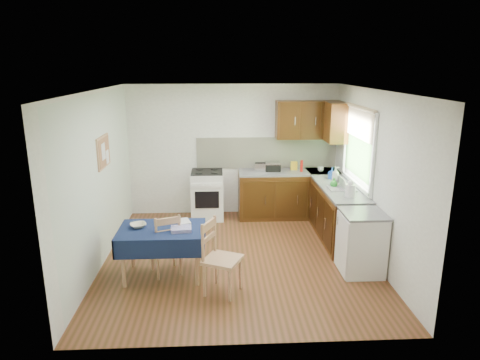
{
  "coord_description": "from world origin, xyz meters",
  "views": [
    {
      "loc": [
        -0.28,
        -5.98,
        2.84
      ],
      "look_at": [
        0.04,
        0.15,
        1.18
      ],
      "focal_mm": 32.0,
      "sensor_mm": 36.0,
      "label": 1
    }
  ],
  "objects_px": {
    "chair_far": "(166,243)",
    "sandwich_press": "(272,167)",
    "kettle": "(350,189)",
    "toaster": "(260,167)",
    "chair_near": "(219,255)",
    "dining_table": "(162,236)",
    "dish_rack": "(342,188)"
  },
  "relations": [
    {
      "from": "dining_table",
      "to": "dish_rack",
      "type": "distance_m",
      "value": 2.98
    },
    {
      "from": "chair_far",
      "to": "sandwich_press",
      "type": "distance_m",
      "value": 2.95
    },
    {
      "from": "chair_far",
      "to": "sandwich_press",
      "type": "bearing_deg",
      "value": -149.56
    },
    {
      "from": "chair_near",
      "to": "sandwich_press",
      "type": "xyz_separation_m",
      "value": [
        1.03,
        2.84,
        0.47
      ]
    },
    {
      "from": "toaster",
      "to": "kettle",
      "type": "relative_size",
      "value": 0.88
    },
    {
      "from": "sandwich_press",
      "to": "dish_rack",
      "type": "relative_size",
      "value": 0.67
    },
    {
      "from": "dining_table",
      "to": "sandwich_press",
      "type": "height_order",
      "value": "sandwich_press"
    },
    {
      "from": "chair_near",
      "to": "chair_far",
      "type": "bearing_deg",
      "value": 78.88
    },
    {
      "from": "dining_table",
      "to": "sandwich_press",
      "type": "xyz_separation_m",
      "value": [
        1.8,
        2.37,
        0.39
      ]
    },
    {
      "from": "chair_near",
      "to": "kettle",
      "type": "relative_size",
      "value": 3.73
    },
    {
      "from": "sandwich_press",
      "to": "dish_rack",
      "type": "bearing_deg",
      "value": -42.85
    },
    {
      "from": "toaster",
      "to": "kettle",
      "type": "bearing_deg",
      "value": -59.28
    },
    {
      "from": "chair_far",
      "to": "kettle",
      "type": "height_order",
      "value": "kettle"
    },
    {
      "from": "chair_near",
      "to": "toaster",
      "type": "distance_m",
      "value": 2.95
    },
    {
      "from": "chair_near",
      "to": "kettle",
      "type": "height_order",
      "value": "kettle"
    },
    {
      "from": "chair_near",
      "to": "dish_rack",
      "type": "bearing_deg",
      "value": -27.45
    },
    {
      "from": "chair_far",
      "to": "dish_rack",
      "type": "distance_m",
      "value": 2.94
    },
    {
      "from": "kettle",
      "to": "toaster",
      "type": "bearing_deg",
      "value": 125.94
    },
    {
      "from": "toaster",
      "to": "dining_table",
      "type": "bearing_deg",
      "value": -129.07
    },
    {
      "from": "sandwich_press",
      "to": "kettle",
      "type": "xyz_separation_m",
      "value": [
        0.97,
        -1.7,
        0.03
      ]
    },
    {
      "from": "dining_table",
      "to": "chair_near",
      "type": "xyz_separation_m",
      "value": [
        0.77,
        -0.48,
        -0.08
      ]
    },
    {
      "from": "dining_table",
      "to": "kettle",
      "type": "relative_size",
      "value": 4.46
    },
    {
      "from": "dining_table",
      "to": "chair_far",
      "type": "height_order",
      "value": "chair_far"
    },
    {
      "from": "chair_far",
      "to": "kettle",
      "type": "xyz_separation_m",
      "value": [
        2.72,
        0.62,
        0.54
      ]
    },
    {
      "from": "chair_far",
      "to": "toaster",
      "type": "relative_size",
      "value": 3.9
    },
    {
      "from": "dish_rack",
      "to": "kettle",
      "type": "xyz_separation_m",
      "value": [
        0.0,
        -0.4,
        0.09
      ]
    },
    {
      "from": "dining_table",
      "to": "chair_near",
      "type": "relative_size",
      "value": 1.2
    },
    {
      "from": "toaster",
      "to": "sandwich_press",
      "type": "relative_size",
      "value": 0.81
    },
    {
      "from": "dish_rack",
      "to": "chair_near",
      "type": "bearing_deg",
      "value": -149.49
    },
    {
      "from": "chair_near",
      "to": "dish_rack",
      "type": "distance_m",
      "value": 2.56
    },
    {
      "from": "dining_table",
      "to": "dish_rack",
      "type": "xyz_separation_m",
      "value": [
        2.77,
        1.07,
        0.33
      ]
    },
    {
      "from": "chair_near",
      "to": "sandwich_press",
      "type": "relative_size",
      "value": 3.41
    }
  ]
}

